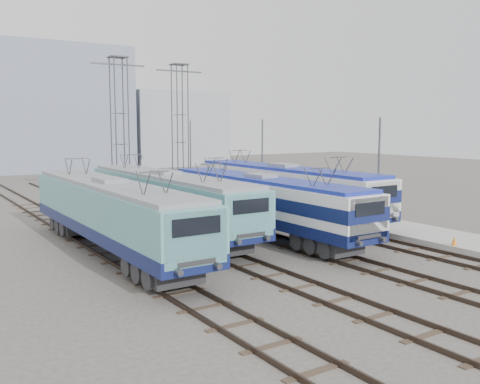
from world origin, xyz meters
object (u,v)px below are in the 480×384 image
at_px(mast_front, 378,176).
at_px(catenary_tower_west, 120,124).
at_px(locomotive_center_left, 168,198).
at_px(safety_cone, 454,241).
at_px(locomotive_far_left, 112,211).
at_px(catenary_tower_east, 180,124).
at_px(mast_rear, 191,157).
at_px(locomotive_center_right, 262,200).
at_px(mast_mid, 262,164).
at_px(locomotive_far_right, 284,187).

bearing_deg(mast_front, catenary_tower_west, 113.27).
bearing_deg(locomotive_center_left, safety_cone, -47.80).
xyz_separation_m(locomotive_far_left, locomotive_center_left, (4.50, 3.02, -0.02)).
height_order(catenary_tower_east, safety_cone, catenary_tower_east).
height_order(mast_front, mast_rear, same).
xyz_separation_m(locomotive_center_left, mast_front, (10.85, -6.44, 1.26)).
relative_size(locomotive_center_right, safety_cone, 34.59).
relative_size(catenary_tower_east, mast_front, 1.71).
relative_size(locomotive_far_left, locomotive_center_right, 1.06).
bearing_deg(catenary_tower_east, mast_front, -84.55).
distance_m(locomotive_center_right, mast_mid, 11.02).
relative_size(mast_front, mast_mid, 1.00).
xyz_separation_m(locomotive_center_right, mast_rear, (6.35, 20.91, 1.30)).
height_order(locomotive_center_right, mast_mid, mast_mid).
distance_m(mast_rear, safety_cone, 29.57).
bearing_deg(catenary_tower_west, locomotive_center_right, -82.42).
distance_m(locomotive_center_right, safety_cone, 10.68).
xyz_separation_m(locomotive_center_right, locomotive_far_right, (4.50, 3.68, 0.12)).
relative_size(mast_mid, mast_rear, 1.00).
height_order(locomotive_far_right, catenary_tower_east, catenary_tower_east).
bearing_deg(catenary_tower_west, mast_mid, -42.93).
bearing_deg(locomotive_center_right, mast_rear, 73.11).
height_order(catenary_tower_east, mast_rear, catenary_tower_east).
xyz_separation_m(locomotive_center_left, safety_cone, (10.75, -11.86, -1.69)).
relative_size(locomotive_center_left, mast_rear, 2.56).
relative_size(locomotive_center_right, mast_mid, 2.45).
distance_m(catenary_tower_east, mast_front, 22.32).
height_order(locomotive_far_left, mast_front, mast_front).
distance_m(locomotive_far_right, catenary_tower_east, 15.84).
height_order(locomotive_center_left, locomotive_center_right, locomotive_center_left).
xyz_separation_m(mast_front, safety_cone, (-0.10, -5.42, -2.95)).
distance_m(locomotive_center_right, mast_rear, 21.90).
bearing_deg(mast_front, mast_rear, 90.00).
height_order(locomotive_center_right, catenary_tower_west, catenary_tower_west).
relative_size(locomotive_far_left, locomotive_center_left, 1.01).
xyz_separation_m(locomotive_far_right, mast_rear, (1.85, 17.24, 1.18)).
bearing_deg(mast_rear, safety_cone, -90.19).
height_order(locomotive_center_right, mast_front, mast_front).
bearing_deg(mast_rear, catenary_tower_west, -155.06).
bearing_deg(mast_front, safety_cone, -91.06).
relative_size(locomotive_center_right, mast_rear, 2.45).
height_order(locomotive_far_right, catenary_tower_west, catenary_tower_west).
bearing_deg(catenary_tower_west, mast_rear, 24.94).
xyz_separation_m(locomotive_far_left, locomotive_center_right, (9.00, -0.34, -0.06)).
bearing_deg(catenary_tower_east, safety_cone, -85.83).
bearing_deg(locomotive_far_right, locomotive_center_right, -140.76).
relative_size(locomotive_center_left, catenary_tower_west, 1.50).
bearing_deg(safety_cone, locomotive_center_right, 126.32).
height_order(mast_front, mast_mid, same).
bearing_deg(safety_cone, locomotive_far_right, 98.18).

